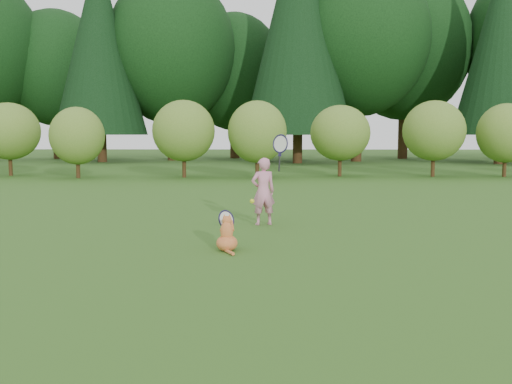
# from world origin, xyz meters

# --- Properties ---
(ground) EXTENTS (100.00, 100.00, 0.00)m
(ground) POSITION_xyz_m (0.00, 0.00, 0.00)
(ground) COLOR #255217
(ground) RESTS_ON ground
(shrub_row) EXTENTS (28.00, 3.00, 2.80)m
(shrub_row) POSITION_xyz_m (0.00, 13.00, 1.40)
(shrub_row) COLOR #547A26
(shrub_row) RESTS_ON ground
(woodland_backdrop) EXTENTS (48.00, 10.00, 15.00)m
(woodland_backdrop) POSITION_xyz_m (0.00, 23.00, 7.50)
(woodland_backdrop) COLOR black
(woodland_backdrop) RESTS_ON ground
(child) EXTENTS (0.67, 0.44, 1.71)m
(child) POSITION_xyz_m (0.30, 2.15, 0.60)
(child) COLOR pink
(child) RESTS_ON ground
(cat) EXTENTS (0.36, 0.70, 0.65)m
(cat) POSITION_xyz_m (-0.17, -0.00, 0.25)
(cat) COLOR #BB4824
(cat) RESTS_ON ground
(tennis_ball) EXTENTS (0.07, 0.07, 0.07)m
(tennis_ball) POSITION_xyz_m (0.15, 0.72, 0.57)
(tennis_ball) COLOR #BCD318
(tennis_ball) RESTS_ON ground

